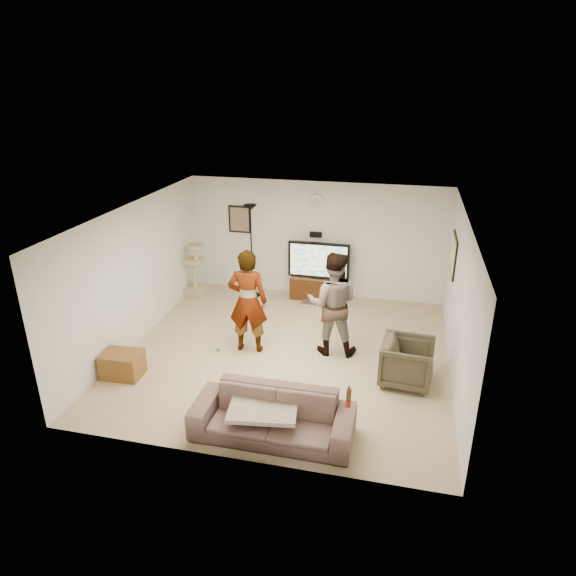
% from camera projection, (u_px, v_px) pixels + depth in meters
% --- Properties ---
extents(floor, '(5.50, 5.50, 0.02)m').
position_uv_depth(floor, '(286.00, 354.00, 8.94)').
color(floor, tan).
rests_on(floor, ground).
extents(ceiling, '(5.50, 5.50, 0.02)m').
position_uv_depth(ceiling, '(286.00, 213.00, 7.98)').
color(ceiling, white).
rests_on(ceiling, wall_back).
extents(wall_back, '(5.50, 0.04, 2.50)m').
position_uv_depth(wall_back, '(316.00, 240.00, 10.93)').
color(wall_back, silver).
rests_on(wall_back, floor).
extents(wall_front, '(5.50, 0.04, 2.50)m').
position_uv_depth(wall_front, '(232.00, 374.00, 5.99)').
color(wall_front, silver).
rests_on(wall_front, floor).
extents(wall_left, '(0.04, 5.50, 2.50)m').
position_uv_depth(wall_left, '(136.00, 274.00, 9.04)').
color(wall_left, silver).
rests_on(wall_left, floor).
extents(wall_right, '(0.04, 5.50, 2.50)m').
position_uv_depth(wall_right, '(459.00, 303.00, 7.88)').
color(wall_right, silver).
rests_on(wall_right, floor).
extents(wall_clock, '(0.26, 0.04, 0.26)m').
position_uv_depth(wall_clock, '(317.00, 201.00, 10.58)').
color(wall_clock, white).
rests_on(wall_clock, wall_back).
extents(wall_speaker, '(0.25, 0.10, 0.10)m').
position_uv_depth(wall_speaker, '(316.00, 235.00, 10.83)').
color(wall_speaker, black).
rests_on(wall_speaker, wall_back).
extents(picture_back, '(0.42, 0.03, 0.52)m').
position_uv_depth(picture_back, '(240.00, 219.00, 11.14)').
color(picture_back, '#765D50').
rests_on(picture_back, wall_back).
extents(picture_right, '(0.03, 0.78, 0.62)m').
position_uv_depth(picture_right, '(453.00, 255.00, 9.22)').
color(picture_right, '#FBF07B').
rests_on(picture_right, wall_right).
extents(tv_stand, '(1.17, 0.45, 0.49)m').
position_uv_depth(tv_stand, '(318.00, 288.00, 11.07)').
color(tv_stand, '#351908').
rests_on(tv_stand, floor).
extents(console_box, '(0.40, 0.30, 0.07)m').
position_uv_depth(console_box, '(311.00, 303.00, 10.81)').
color(console_box, silver).
rests_on(console_box, floor).
extents(tv, '(1.31, 0.08, 0.78)m').
position_uv_depth(tv, '(319.00, 260.00, 10.83)').
color(tv, black).
rests_on(tv, tv_stand).
extents(tv_screen, '(1.21, 0.01, 0.69)m').
position_uv_depth(tv_screen, '(318.00, 261.00, 10.79)').
color(tv_screen, '#EFDA4E').
rests_on(tv_screen, tv).
extents(floor_lamp, '(0.32, 0.32, 2.04)m').
position_uv_depth(floor_lamp, '(251.00, 252.00, 10.90)').
color(floor_lamp, black).
rests_on(floor_lamp, floor).
extents(cat_tree, '(0.43, 0.43, 1.21)m').
position_uv_depth(cat_tree, '(194.00, 270.00, 11.05)').
color(cat_tree, tan).
rests_on(cat_tree, floor).
extents(person_left, '(0.72, 0.51, 1.85)m').
position_uv_depth(person_left, '(248.00, 301.00, 8.72)').
color(person_left, gray).
rests_on(person_left, floor).
extents(person_right, '(0.94, 0.75, 1.83)m').
position_uv_depth(person_right, '(333.00, 304.00, 8.66)').
color(person_right, '#304F88').
rests_on(person_right, floor).
extents(sofa, '(2.15, 0.84, 0.63)m').
position_uv_depth(sofa, '(273.00, 416.00, 6.77)').
color(sofa, brown).
rests_on(sofa, floor).
extents(throw_blanket, '(0.99, 0.82, 0.06)m').
position_uv_depth(throw_blanket, '(263.00, 408.00, 6.76)').
color(throw_blanket, '#B6A794').
rests_on(throw_blanket, sofa).
extents(beer_bottle, '(0.06, 0.06, 0.25)m').
position_uv_depth(beer_bottle, '(349.00, 398.00, 6.39)').
color(beer_bottle, '#472511').
rests_on(beer_bottle, sofa).
extents(armchair, '(0.86, 0.84, 0.73)m').
position_uv_depth(armchair, '(407.00, 362.00, 7.95)').
color(armchair, '#3C3928').
rests_on(armchair, floor).
extents(side_table, '(0.63, 0.49, 0.41)m').
position_uv_depth(side_table, '(122.00, 364.00, 8.19)').
color(side_table, brown).
rests_on(side_table, floor).
extents(toy_ball, '(0.06, 0.06, 0.06)m').
position_uv_depth(toy_ball, '(218.00, 349.00, 9.00)').
color(toy_ball, teal).
rests_on(toy_ball, floor).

